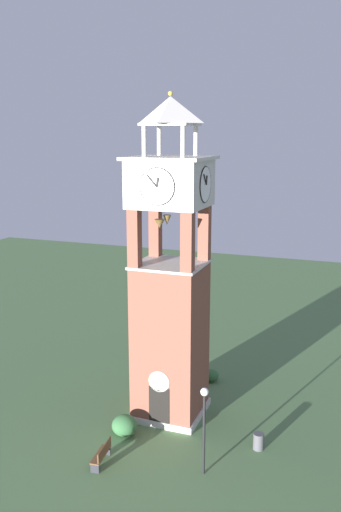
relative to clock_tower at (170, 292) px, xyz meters
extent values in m
plane|color=#517547|center=(0.00, 0.00, -6.78)|extent=(80.00, 80.00, 0.00)
cube|color=brown|center=(0.00, 0.00, -2.69)|extent=(3.28, 3.28, 8.19)
cube|color=beige|center=(0.00, 0.00, -6.61)|extent=(3.48, 3.48, 0.35)
cube|color=black|center=(0.00, -1.66, -5.63)|extent=(1.10, 0.04, 2.20)
cylinder|color=beige|center=(0.00, -1.66, -4.23)|extent=(1.10, 0.04, 1.10)
cube|color=brown|center=(-1.36, -1.36, 2.89)|extent=(0.56, 0.56, 2.97)
cube|color=brown|center=(1.36, -1.36, 2.89)|extent=(0.56, 0.56, 2.97)
cube|color=brown|center=(-1.36, 1.36, 2.89)|extent=(0.56, 0.56, 2.97)
cube|color=brown|center=(1.36, 1.36, 2.89)|extent=(0.56, 0.56, 2.97)
cube|color=beige|center=(0.00, 0.00, 1.46)|extent=(3.44, 3.44, 0.12)
cone|color=brown|center=(0.73, -0.11, 3.61)|extent=(0.43, 0.43, 0.49)
cone|color=brown|center=(-0.41, 0.61, 3.61)|extent=(0.43, 0.43, 0.50)
cone|color=brown|center=(-0.32, -0.67, 3.61)|extent=(0.51, 0.51, 0.43)
cube|color=beige|center=(0.00, 0.00, 5.52)|extent=(3.52, 3.52, 2.29)
cylinder|color=white|center=(0.00, -1.78, 5.52)|extent=(1.74, 0.05, 1.74)
torus|color=black|center=(0.00, -1.78, 5.52)|extent=(1.77, 0.06, 1.77)
cube|color=black|center=(0.04, -1.84, 5.74)|extent=(0.16, 0.03, 0.44)
cube|color=black|center=(-0.23, -1.84, 5.78)|extent=(0.51, 0.03, 0.56)
cylinder|color=white|center=(0.00, 1.78, 5.52)|extent=(1.74, 0.05, 1.74)
torus|color=black|center=(0.00, 1.78, 5.52)|extent=(1.77, 0.06, 1.77)
cube|color=black|center=(0.04, 1.84, 5.74)|extent=(0.16, 0.03, 0.44)
cube|color=black|center=(-0.23, 1.84, 5.78)|extent=(0.51, 0.03, 0.56)
cylinder|color=white|center=(-1.78, 0.00, 5.52)|extent=(0.05, 1.74, 1.74)
torus|color=black|center=(-1.78, 0.00, 5.52)|extent=(0.06, 1.77, 1.77)
cube|color=black|center=(-1.84, 0.04, 5.74)|extent=(0.03, 0.16, 0.44)
cube|color=black|center=(-1.84, -0.23, 5.78)|extent=(0.03, 0.51, 0.56)
cylinder|color=white|center=(1.78, 0.00, 5.52)|extent=(0.05, 1.74, 1.74)
torus|color=black|center=(1.78, 0.00, 5.52)|extent=(0.06, 1.77, 1.77)
cube|color=black|center=(1.84, 0.04, 5.74)|extent=(0.03, 0.16, 0.44)
cube|color=black|center=(1.84, -0.23, 5.78)|extent=(0.03, 0.51, 0.56)
cube|color=beige|center=(0.00, 0.00, 6.75)|extent=(3.88, 3.88, 0.16)
cylinder|color=beige|center=(-0.97, -0.97, 7.55)|extent=(0.22, 0.22, 1.44)
cylinder|color=beige|center=(0.97, -0.97, 7.55)|extent=(0.22, 0.22, 1.44)
cylinder|color=beige|center=(-0.97, 0.97, 7.55)|extent=(0.22, 0.22, 1.44)
cylinder|color=beige|center=(0.97, 0.97, 7.55)|extent=(0.22, 0.22, 1.44)
cube|color=beige|center=(0.00, 0.00, 8.32)|extent=(2.38, 2.38, 0.12)
pyramid|color=beige|center=(0.00, 0.00, 9.01)|extent=(2.38, 2.38, 1.25)
sphere|color=#B79338|center=(0.00, 0.00, 9.75)|extent=(0.24, 0.24, 0.24)
cube|color=brown|center=(-1.37, -5.44, -6.33)|extent=(0.61, 1.64, 0.06)
cube|color=brown|center=(-1.18, -5.42, -6.05)|extent=(0.22, 1.60, 0.44)
cube|color=#2D2D33|center=(-1.29, -6.16, -6.57)|extent=(0.40, 0.12, 0.42)
cube|color=#2D2D33|center=(-1.44, -4.72, -6.57)|extent=(0.40, 0.12, 0.42)
cylinder|color=black|center=(3.23, -4.52, -4.92)|extent=(0.12, 0.12, 3.73)
sphere|color=silver|center=(3.23, -4.52, -2.88)|extent=(0.36, 0.36, 0.36)
cylinder|color=#4C4C51|center=(5.13, -1.77, -6.38)|extent=(0.52, 0.52, 0.80)
ellipsoid|color=#336638|center=(-1.38, -2.85, -6.26)|extent=(1.27, 1.27, 1.04)
ellipsoid|color=#336638|center=(0.90, 4.54, -6.44)|extent=(1.01, 1.01, 0.70)
camera|label=1|loc=(9.32, -25.15, 7.86)|focal=38.30mm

